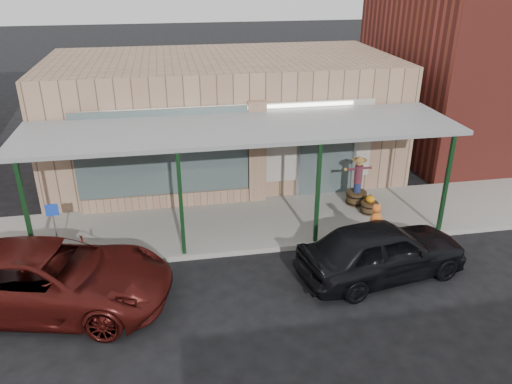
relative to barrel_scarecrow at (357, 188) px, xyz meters
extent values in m
plane|color=black|center=(-3.75, -4.20, -0.70)|extent=(120.00, 120.00, 0.00)
cube|color=gray|center=(-3.75, -0.60, -0.62)|extent=(40.00, 3.20, 0.15)
cube|color=#9F7C61|center=(-3.75, 4.00, 1.40)|extent=(12.00, 6.00, 4.20)
cube|color=#4D5E5E|center=(-5.95, 0.85, 1.20)|extent=(5.20, 0.06, 2.80)
cube|color=#4D5E5E|center=(-0.75, 0.98, 0.80)|extent=(1.80, 0.06, 2.80)
cube|color=#9F7C61|center=(-3.05, 0.90, 1.00)|extent=(0.55, 0.30, 3.40)
cube|color=#9F7C61|center=(-5.95, 0.90, -0.35)|extent=(5.20, 0.30, 0.50)
cube|color=#A49D91|center=(-3.75, 0.97, 1.30)|extent=(9.00, 0.02, 2.60)
cube|color=white|center=(-3.75, 0.94, 2.50)|extent=(7.50, 0.03, 0.10)
cube|color=slate|center=(-3.75, -0.60, 2.35)|extent=(12.00, 3.00, 0.12)
cube|color=black|center=(-9.25, -2.05, 0.85)|extent=(0.10, 0.10, 2.95)
cube|color=black|center=(-5.55, -2.05, 0.85)|extent=(0.10, 0.10, 2.95)
cube|color=black|center=(-1.95, -2.05, 0.85)|extent=(0.10, 0.10, 2.95)
cube|color=black|center=(1.75, -2.05, 0.85)|extent=(0.10, 0.10, 2.95)
cylinder|color=#4B371E|center=(0.00, 0.00, -0.34)|extent=(0.70, 0.70, 0.42)
cylinder|color=navy|center=(0.00, 0.00, 0.03)|extent=(0.26, 0.26, 0.31)
cylinder|color=maroon|center=(0.00, 0.00, 0.47)|extent=(0.28, 0.28, 0.58)
sphere|color=#DB9854|center=(0.00, 0.00, 0.87)|extent=(0.23, 0.23, 0.23)
cone|color=#DB9854|center=(0.00, 0.00, 1.00)|extent=(0.38, 0.38, 0.15)
cylinder|color=#4B371E|center=(0.17, -0.68, -0.37)|extent=(0.65, 0.65, 0.35)
ellipsoid|color=orange|center=(0.17, -0.68, -0.09)|extent=(0.28, 0.28, 0.23)
cylinder|color=#4C471E|center=(0.17, -0.68, 0.04)|extent=(0.03, 0.03, 0.05)
cylinder|color=gray|center=(-8.75, -1.68, 0.06)|extent=(0.04, 0.04, 1.22)
cube|color=blue|center=(-8.75, -1.68, 0.83)|extent=(0.32, 0.04, 0.32)
imported|color=black|center=(-0.75, -3.73, 0.03)|extent=(4.52, 2.48, 1.46)
ellipsoid|color=#D95A26|center=(-0.60, -2.88, 0.41)|extent=(0.33, 0.28, 0.43)
sphere|color=#D95A26|center=(-0.60, -2.83, 0.71)|extent=(0.24, 0.24, 0.24)
cylinder|color=#1C7F2F|center=(-0.60, -2.88, 0.59)|extent=(0.16, 0.16, 0.02)
imported|color=#47110E|center=(-8.58, -3.55, 0.05)|extent=(5.83, 3.64, 1.50)
camera|label=1|loc=(-5.69, -13.56, 6.47)|focal=35.00mm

